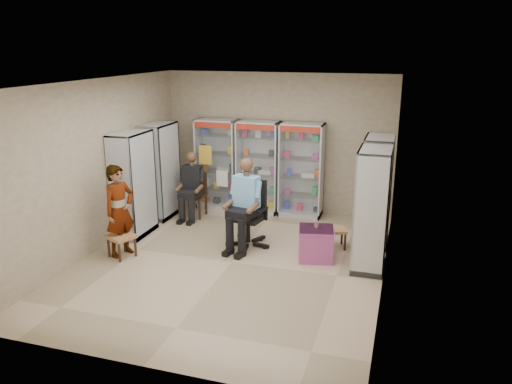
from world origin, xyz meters
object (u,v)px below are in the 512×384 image
(cabinet_left_far, at_px, (160,171))
(seated_shopkeeper, at_px, (247,206))
(woven_stool_a, at_px, (335,238))
(standing_man, at_px, (120,211))
(cabinet_right_near, at_px, (371,210))
(pink_trunk, at_px, (316,244))
(wooden_chair, at_px, (195,195))
(cabinet_left_near, at_px, (133,185))
(cabinet_back_right, at_px, (301,170))
(cabinet_back_left, at_px, (217,164))
(cabinet_back_mid, at_px, (258,167))
(office_chair, at_px, (248,214))
(cabinet_right_far, at_px, (376,191))
(woven_stool_b, at_px, (122,246))

(cabinet_left_far, relative_size, seated_shopkeeper, 1.29)
(woven_stool_a, height_order, standing_man, standing_man)
(cabinet_right_near, bearing_deg, pink_trunk, 85.77)
(woven_stool_a, xyz_separation_m, standing_man, (-3.54, -1.41, 0.63))
(cabinet_left_far, height_order, wooden_chair, cabinet_left_far)
(cabinet_left_near, bearing_deg, seated_shopkeeper, 90.91)
(cabinet_back_right, relative_size, seated_shopkeeper, 1.29)
(standing_man, bearing_deg, pink_trunk, -56.29)
(cabinet_left_near, bearing_deg, wooden_chair, 152.39)
(cabinet_left_far, relative_size, woven_stool_a, 5.42)
(cabinet_right_near, bearing_deg, cabinet_back_left, 57.72)
(woven_stool_a, bearing_deg, cabinet_left_near, -173.12)
(cabinet_back_left, bearing_deg, seated_shopkeeper, -56.04)
(seated_shopkeeper, bearing_deg, cabinet_back_mid, 111.83)
(cabinet_left_far, distance_m, office_chair, 2.52)
(cabinet_back_left, distance_m, cabinet_left_far, 1.32)
(cabinet_back_mid, distance_m, office_chair, 2.02)
(cabinet_right_near, xyz_separation_m, wooden_chair, (-3.78, 1.50, -0.53))
(cabinet_back_mid, relative_size, cabinet_right_far, 1.00)
(standing_man, bearing_deg, cabinet_back_left, 7.45)
(cabinet_back_mid, relative_size, standing_man, 1.23)
(cabinet_back_right, relative_size, woven_stool_a, 5.42)
(cabinet_back_right, distance_m, pink_trunk, 2.40)
(cabinet_right_near, height_order, woven_stool_a, cabinet_right_near)
(office_chair, bearing_deg, cabinet_left_far, 166.64)
(cabinet_back_right, bearing_deg, standing_man, -130.55)
(cabinet_back_left, xyz_separation_m, standing_man, (-0.65, -2.98, -0.19))
(cabinet_back_mid, bearing_deg, woven_stool_b, -116.78)
(cabinet_right_near, xyz_separation_m, seated_shopkeeper, (-2.19, 0.24, -0.22))
(cabinet_right_near, xyz_separation_m, pink_trunk, (-0.89, 0.07, -0.72))
(cabinet_back_mid, distance_m, cabinet_right_far, 2.82)
(office_chair, distance_m, standing_man, 2.26)
(pink_trunk, height_order, woven_stool_a, pink_trunk)
(wooden_chair, bearing_deg, cabinet_back_mid, 31.31)
(wooden_chair, relative_size, standing_man, 0.58)
(wooden_chair, height_order, seated_shopkeeper, seated_shopkeeper)
(wooden_chair, distance_m, pink_trunk, 3.23)
(pink_trunk, xyz_separation_m, standing_man, (-3.29, -0.82, 0.53))
(cabinet_left_near, xyz_separation_m, wooden_chair, (0.68, 1.30, -0.53))
(cabinet_back_mid, height_order, woven_stool_a, cabinet_back_mid)
(cabinet_right_far, bearing_deg, cabinet_left_near, 101.41)
(office_chair, xyz_separation_m, woven_stool_b, (-1.94, -1.13, -0.41))
(pink_trunk, bearing_deg, office_chair, 170.35)
(cabinet_back_right, xyz_separation_m, cabinet_right_far, (1.63, -1.13, 0.00))
(cabinet_right_far, height_order, standing_man, cabinet_right_far)
(cabinet_right_far, xyz_separation_m, woven_stool_a, (-0.64, -0.44, -0.82))
(cabinet_back_mid, bearing_deg, standing_man, -118.23)
(cabinet_back_left, xyz_separation_m, seated_shopkeeper, (1.34, -1.99, -0.22))
(cabinet_back_left, xyz_separation_m, office_chair, (1.34, -1.94, -0.39))
(cabinet_right_far, height_order, wooden_chair, cabinet_right_far)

